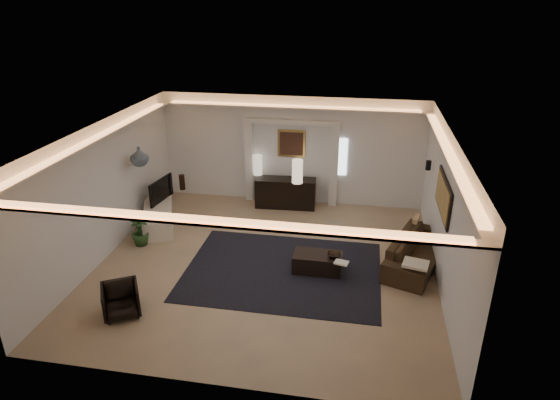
% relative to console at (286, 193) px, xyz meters
% --- Properties ---
extents(floor, '(7.00, 7.00, 0.00)m').
position_rel_console_xyz_m(floor, '(0.08, -3.04, -0.40)').
color(floor, tan).
rests_on(floor, ground).
extents(ceiling, '(7.00, 7.00, 0.00)m').
position_rel_console_xyz_m(ceiling, '(0.08, -3.04, 2.50)').
color(ceiling, white).
rests_on(ceiling, ground).
extents(wall_back, '(7.00, 0.00, 7.00)m').
position_rel_console_xyz_m(wall_back, '(0.08, 0.46, 1.05)').
color(wall_back, silver).
rests_on(wall_back, ground).
extents(wall_front, '(7.00, 0.00, 7.00)m').
position_rel_console_xyz_m(wall_front, '(0.08, -6.54, 1.05)').
color(wall_front, silver).
rests_on(wall_front, ground).
extents(wall_left, '(0.00, 7.00, 7.00)m').
position_rel_console_xyz_m(wall_left, '(-3.42, -3.04, 1.05)').
color(wall_left, silver).
rests_on(wall_left, ground).
extents(wall_right, '(0.00, 7.00, 7.00)m').
position_rel_console_xyz_m(wall_right, '(3.58, -3.04, 1.05)').
color(wall_right, silver).
rests_on(wall_right, ground).
extents(cove_soffit, '(7.00, 7.00, 0.04)m').
position_rel_console_xyz_m(cove_soffit, '(0.08, -3.04, 2.22)').
color(cove_soffit, silver).
rests_on(cove_soffit, ceiling).
extents(daylight_slit, '(0.25, 0.03, 1.00)m').
position_rel_console_xyz_m(daylight_slit, '(1.43, 0.44, 0.95)').
color(daylight_slit, white).
rests_on(daylight_slit, wall_back).
extents(area_rug, '(4.00, 3.00, 0.01)m').
position_rel_console_xyz_m(area_rug, '(0.48, -3.24, -0.39)').
color(area_rug, black).
rests_on(area_rug, ground).
extents(pilaster_left, '(0.22, 0.20, 2.20)m').
position_rel_console_xyz_m(pilaster_left, '(-1.07, 0.36, 0.70)').
color(pilaster_left, silver).
rests_on(pilaster_left, ground).
extents(pilaster_right, '(0.22, 0.20, 2.20)m').
position_rel_console_xyz_m(pilaster_right, '(1.23, 0.36, 0.70)').
color(pilaster_right, silver).
rests_on(pilaster_right, ground).
extents(alcove_header, '(2.52, 0.20, 0.12)m').
position_rel_console_xyz_m(alcove_header, '(0.08, 0.36, 1.85)').
color(alcove_header, silver).
rests_on(alcove_header, wall_back).
extents(painting_frame, '(0.74, 0.04, 0.74)m').
position_rel_console_xyz_m(painting_frame, '(0.08, 0.43, 1.25)').
color(painting_frame, tan).
rests_on(painting_frame, wall_back).
extents(painting_canvas, '(0.62, 0.02, 0.62)m').
position_rel_console_xyz_m(painting_canvas, '(0.08, 0.40, 1.25)').
color(painting_canvas, '#4C2D1E').
rests_on(painting_canvas, wall_back).
extents(art_panel_frame, '(0.04, 1.64, 0.74)m').
position_rel_console_xyz_m(art_panel_frame, '(3.55, -2.74, 1.30)').
color(art_panel_frame, black).
rests_on(art_panel_frame, wall_right).
extents(art_panel_gold, '(0.02, 1.50, 0.62)m').
position_rel_console_xyz_m(art_panel_gold, '(3.53, -2.74, 1.30)').
color(art_panel_gold, tan).
rests_on(art_panel_gold, wall_right).
extents(wall_sconce, '(0.12, 0.12, 0.22)m').
position_rel_console_xyz_m(wall_sconce, '(3.46, -0.84, 1.28)').
color(wall_sconce, black).
rests_on(wall_sconce, wall_right).
extents(wall_niche, '(0.10, 0.55, 0.04)m').
position_rel_console_xyz_m(wall_niche, '(-3.36, -1.64, 1.25)').
color(wall_niche, silver).
rests_on(wall_niche, wall_left).
extents(console, '(1.62, 0.58, 0.80)m').
position_rel_console_xyz_m(console, '(0.00, 0.00, 0.00)').
color(console, black).
rests_on(console, ground).
extents(lamp_left, '(0.28, 0.28, 0.54)m').
position_rel_console_xyz_m(lamp_left, '(-0.80, 0.21, 0.69)').
color(lamp_left, beige).
rests_on(lamp_left, console).
extents(lamp_right, '(0.29, 0.29, 0.62)m').
position_rel_console_xyz_m(lamp_right, '(0.34, -0.21, 0.69)').
color(lamp_right, '#FFE0BC').
rests_on(lamp_right, console).
extents(media_ledge, '(1.63, 2.72, 0.50)m').
position_rel_console_xyz_m(media_ledge, '(-3.07, -1.29, -0.18)').
color(media_ledge, beige).
rests_on(media_ledge, ground).
extents(tv, '(1.03, 0.28, 0.59)m').
position_rel_console_xyz_m(tv, '(-3.07, -1.23, 0.34)').
color(tv, black).
rests_on(tv, media_ledge).
extents(figurine, '(0.16, 0.16, 0.41)m').
position_rel_console_xyz_m(figurine, '(-2.73, -0.41, 0.24)').
color(figurine, black).
rests_on(figurine, media_ledge).
extents(ginger_jar, '(0.48, 0.48, 0.44)m').
position_rel_console_xyz_m(ginger_jar, '(-3.07, -1.98, 1.49)').
color(ginger_jar, '#354B5A').
rests_on(ginger_jar, wall_niche).
extents(plant, '(0.53, 0.53, 0.70)m').
position_rel_console_xyz_m(plant, '(-2.91, -2.69, -0.05)').
color(plant, '#21411C').
rests_on(plant, ground).
extents(sofa, '(2.39, 1.59, 0.65)m').
position_rel_console_xyz_m(sofa, '(3.23, -2.50, -0.07)').
color(sofa, black).
rests_on(sofa, ground).
extents(throw_blanket, '(0.55, 0.48, 0.05)m').
position_rel_console_xyz_m(throw_blanket, '(3.10, -3.43, 0.15)').
color(throw_blanket, beige).
rests_on(throw_blanket, sofa).
extents(throw_pillow, '(0.20, 0.39, 0.37)m').
position_rel_console_xyz_m(throw_pillow, '(3.23, -1.67, 0.15)').
color(throw_pillow, tan).
rests_on(throw_pillow, sofa).
extents(coffee_table, '(1.00, 0.55, 0.37)m').
position_rel_console_xyz_m(coffee_table, '(1.19, -3.12, -0.20)').
color(coffee_table, black).
rests_on(coffee_table, ground).
extents(bowl, '(0.33, 0.33, 0.07)m').
position_rel_console_xyz_m(bowl, '(1.53, -3.14, 0.05)').
color(bowl, black).
rests_on(bowl, coffee_table).
extents(magazine, '(0.31, 0.25, 0.03)m').
position_rel_console_xyz_m(magazine, '(1.69, -3.39, 0.02)').
color(magazine, white).
rests_on(magazine, coffee_table).
extents(armchair, '(0.86, 0.87, 0.58)m').
position_rel_console_xyz_m(armchair, '(-2.10, -5.19, -0.11)').
color(armchair, black).
rests_on(armchair, ground).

